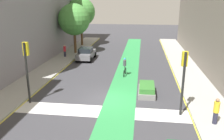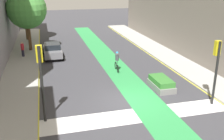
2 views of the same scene
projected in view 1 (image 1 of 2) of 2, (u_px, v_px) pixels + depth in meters
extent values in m
plane|color=#38383D|center=(106.00, 100.00, 17.96)|extent=(120.00, 120.00, 0.00)
cube|color=#2D8C47|center=(120.00, 100.00, 17.82)|extent=(2.40, 60.00, 0.01)
cube|color=silver|center=(102.00, 111.00, 16.06)|extent=(12.00, 1.80, 0.01)
cube|color=#9E9E99|center=(15.00, 94.00, 18.87)|extent=(3.00, 60.00, 0.15)
cube|color=yellow|center=(32.00, 96.00, 18.71)|extent=(0.16, 60.00, 0.01)
cube|color=#9E9E99|center=(207.00, 104.00, 17.01)|extent=(3.00, 60.00, 0.15)
cube|color=yellow|center=(186.00, 104.00, 17.21)|extent=(0.16, 60.00, 0.01)
cube|color=gray|center=(30.00, 3.00, 30.81)|extent=(6.55, 28.06, 14.10)
cylinder|color=black|center=(183.00, 85.00, 15.00)|extent=(0.16, 0.16, 4.28)
cube|color=gold|center=(185.00, 59.00, 14.71)|extent=(0.35, 0.28, 0.95)
sphere|color=#3F0A0A|center=(185.00, 54.00, 14.76)|extent=(0.20, 0.20, 0.20)
sphere|color=yellow|center=(184.00, 58.00, 14.85)|extent=(0.20, 0.20, 0.20)
sphere|color=#0C3814|center=(184.00, 63.00, 14.93)|extent=(0.20, 0.20, 0.20)
cylinder|color=black|center=(27.00, 74.00, 16.83)|extent=(0.16, 0.16, 4.54)
cube|color=gold|center=(26.00, 49.00, 16.50)|extent=(0.35, 0.28, 0.95)
sphere|color=#3F0A0A|center=(26.00, 44.00, 16.55)|extent=(0.20, 0.20, 0.20)
sphere|color=yellow|center=(27.00, 48.00, 16.64)|extent=(0.20, 0.20, 0.20)
sphere|color=#0C3814|center=(27.00, 52.00, 16.72)|extent=(0.20, 0.20, 0.20)
cube|color=slate|center=(86.00, 54.00, 30.09)|extent=(1.88, 4.23, 0.70)
cube|color=black|center=(86.00, 50.00, 29.72)|extent=(1.64, 2.03, 0.55)
cylinder|color=black|center=(82.00, 54.00, 31.69)|extent=(0.23, 0.64, 0.64)
cylinder|color=black|center=(95.00, 55.00, 31.50)|extent=(0.23, 0.64, 0.64)
cylinder|color=black|center=(77.00, 60.00, 28.89)|extent=(0.23, 0.64, 0.64)
cylinder|color=black|center=(91.00, 60.00, 28.70)|extent=(0.23, 0.64, 0.64)
torus|color=black|center=(126.00, 71.00, 24.30)|extent=(0.11, 0.68, 0.68)
torus|color=black|center=(124.00, 73.00, 23.31)|extent=(0.11, 0.68, 0.68)
cylinder|color=black|center=(125.00, 70.00, 23.75)|extent=(0.13, 0.95, 0.06)
cylinder|color=black|center=(125.00, 68.00, 23.54)|extent=(0.05, 0.05, 0.50)
cylinder|color=#3F3F47|center=(125.00, 63.00, 23.39)|extent=(0.32, 0.32, 0.55)
sphere|color=beige|center=(125.00, 59.00, 23.28)|extent=(0.22, 0.22, 0.22)
sphere|color=#268CCC|center=(125.00, 59.00, 23.27)|extent=(0.23, 0.23, 0.23)
cylinder|color=#262638|center=(215.00, 118.00, 14.09)|extent=(0.28, 0.28, 0.76)
cylinder|color=gold|center=(217.00, 107.00, 13.89)|extent=(0.34, 0.34, 0.67)
sphere|color=#8C6647|center=(218.00, 100.00, 13.76)|extent=(0.22, 0.22, 0.22)
cylinder|color=#262638|center=(65.00, 54.00, 31.10)|extent=(0.28, 0.28, 0.73)
cylinder|color=red|center=(65.00, 49.00, 30.91)|extent=(0.34, 0.34, 0.65)
sphere|color=beige|center=(64.00, 46.00, 30.78)|extent=(0.21, 0.21, 0.21)
cylinder|color=brown|center=(75.00, 42.00, 33.18)|extent=(0.36, 0.36, 3.15)
sphere|color=#478C3D|center=(74.00, 19.00, 32.29)|extent=(4.38, 4.38, 4.38)
cylinder|color=brown|center=(82.00, 34.00, 38.92)|extent=(0.36, 0.36, 3.81)
sphere|color=#478C3D|center=(81.00, 12.00, 37.92)|extent=(4.61, 4.61, 4.61)
cube|color=slate|center=(147.00, 92.00, 18.94)|extent=(1.33, 2.54, 0.45)
cube|color=#33722D|center=(147.00, 87.00, 18.81)|extent=(1.19, 2.29, 0.40)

